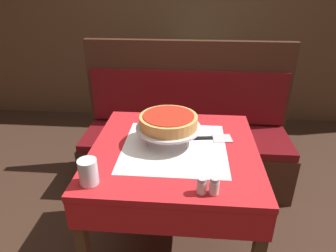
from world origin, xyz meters
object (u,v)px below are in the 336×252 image
at_px(dining_table_front, 174,164).
at_px(water_glass_near, 88,172).
at_px(pizza_server, 210,138).
at_px(pepper_shaker, 214,186).
at_px(dining_table_rear, 198,75).
at_px(deep_dish_pizza, 168,121).
at_px(pizza_pan_stand, 168,128).
at_px(salt_shaker, 202,185).
at_px(booth_bench, 185,146).
at_px(condiment_caddy, 196,61).

distance_m(dining_table_front, water_glass_near, 0.50).
height_order(pizza_server, pepper_shaker, pepper_shaker).
relative_size(dining_table_rear, deep_dish_pizza, 2.62).
bearing_deg(water_glass_near, pizza_pan_stand, 51.17).
xyz_separation_m(water_glass_near, salt_shaker, (0.47, -0.03, -0.02)).
height_order(water_glass_near, pepper_shaker, water_glass_near).
bearing_deg(booth_bench, water_glass_near, -108.73).
bearing_deg(water_glass_near, dining_table_front, 44.05).
relative_size(dining_table_front, pepper_shaker, 11.22).
bearing_deg(booth_bench, deep_dish_pizza, -96.04).
relative_size(pizza_pan_stand, pizza_server, 1.32).
height_order(deep_dish_pizza, salt_shaker, deep_dish_pizza).
bearing_deg(condiment_caddy, pepper_shaker, -88.02).
relative_size(pizza_pan_stand, deep_dish_pizza, 1.14).
relative_size(dining_table_front, booth_bench, 0.52).
distance_m(pizza_pan_stand, deep_dish_pizza, 0.04).
xyz_separation_m(dining_table_rear, pizza_pan_stand, (-0.17, -1.60, 0.19)).
distance_m(pizza_pan_stand, pizza_server, 0.24).
xyz_separation_m(dining_table_front, water_glass_near, (-0.34, -0.33, 0.16)).
height_order(deep_dish_pizza, pepper_shaker, deep_dish_pizza).
bearing_deg(condiment_caddy, dining_table_front, -94.12).
distance_m(dining_table_rear, pizza_server, 1.55).
bearing_deg(pepper_shaker, dining_table_front, 117.20).
relative_size(pizza_pan_stand, condiment_caddy, 1.82).
bearing_deg(dining_table_rear, condiment_caddy, -111.73).
xyz_separation_m(dining_table_front, deep_dish_pizza, (-0.03, 0.05, 0.23)).
relative_size(pepper_shaker, condiment_caddy, 0.41).
height_order(pizza_server, water_glass_near, water_glass_near).
height_order(dining_table_front, pepper_shaker, pepper_shaker).
height_order(dining_table_rear, pizza_server, pizza_server).
height_order(pizza_pan_stand, salt_shaker, pizza_pan_stand).
bearing_deg(dining_table_rear, water_glass_near, -103.60).
distance_m(pizza_pan_stand, condiment_caddy, 1.54).
height_order(deep_dish_pizza, pizza_server, deep_dish_pizza).
relative_size(dining_table_rear, booth_bench, 0.48).
distance_m(dining_table_rear, water_glass_near, 2.04).
height_order(water_glass_near, condiment_caddy, condiment_caddy).
bearing_deg(salt_shaker, pepper_shaker, 0.00).
bearing_deg(deep_dish_pizza, pizza_server, 12.97).
bearing_deg(water_glass_near, salt_shaker, -3.07).
bearing_deg(salt_shaker, booth_bench, 94.24).
bearing_deg(pizza_pan_stand, booth_bench, 83.96).
bearing_deg(pizza_server, deep_dish_pizza, -167.03).
distance_m(booth_bench, pizza_pan_stand, 0.93).
bearing_deg(water_glass_near, pepper_shaker, -2.78).
xyz_separation_m(booth_bench, pepper_shaker, (0.14, -1.16, 0.49)).
relative_size(booth_bench, water_glass_near, 14.49).
relative_size(pizza_pan_stand, pepper_shaker, 4.47).
distance_m(booth_bench, pizza_server, 0.85).
xyz_separation_m(water_glass_near, condiment_caddy, (0.45, 1.91, -0.01)).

